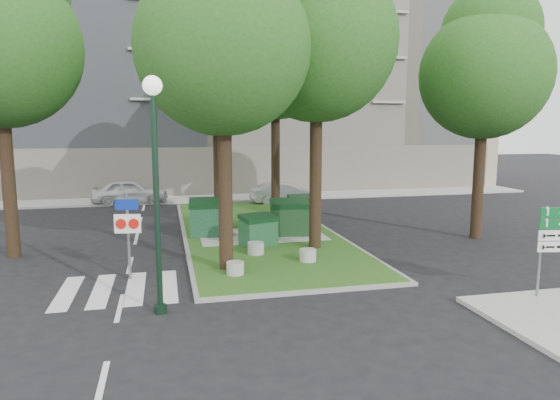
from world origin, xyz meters
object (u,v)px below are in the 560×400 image
object	(u,v)px
tree_street_right	(486,63)
directional_sign	(560,237)
car_white	(130,192)
street_lamp	(155,167)
tree_median_near_right	(319,25)
tree_median_far	(277,48)
bollard_mid	(256,248)
tree_median_mid	(219,68)
car_silver	(283,193)
tree_median_near_left	(225,30)
traffic_sign_pole	(128,225)
dumpster_d	(303,208)
litter_bin	(300,209)
dumpster_a	(210,218)
dumpster_c	(290,218)
tree_street_left	(0,30)
dumpster_b	(258,230)
bollard_right	(308,255)
bollard_left	(235,268)

from	to	relation	value
tree_street_right	directional_sign	size ratio (longest dim) A/B	4.28
car_white	street_lamp	bearing A→B (deg)	-174.88
tree_median_near_right	tree_median_far	world-z (taller)	tree_median_far
bollard_mid	directional_sign	xyz separation A→B (m)	(6.87, -6.06, 1.36)
tree_median_mid	car_silver	world-z (taller)	tree_median_mid
tree_median_near_left	traffic_sign_pole	size ratio (longest dim) A/B	4.10
directional_sign	dumpster_d	bearing A→B (deg)	117.43
litter_bin	car_white	size ratio (longest dim) A/B	0.17
dumpster_a	dumpster_c	size ratio (longest dim) A/B	1.00
tree_median_near_left	tree_street_left	xyz separation A→B (m)	(-7.00, 3.50, 0.33)
tree_street_left	bollard_mid	bearing A→B (deg)	-13.85
street_lamp	car_silver	bearing A→B (deg)	66.89
dumpster_b	directional_sign	xyz separation A→B (m)	(6.56, -7.26, 0.99)
tree_street_right	bollard_right	world-z (taller)	tree_street_right
tree_median_far	car_silver	size ratio (longest dim) A/B	3.13
tree_median_far	street_lamp	bearing A→B (deg)	-114.57
traffic_sign_pole	tree_median_near_left	bearing A→B (deg)	12.69
car_white	car_silver	bearing A→B (deg)	-102.29
dumpster_c	dumpster_d	xyz separation A→B (m)	(1.37, 2.84, -0.12)
dumpster_c	bollard_mid	distance (m)	3.43
tree_street_left	street_lamp	bearing A→B (deg)	-53.59
bollard_mid	dumpster_a	bearing A→B (deg)	110.59
bollard_left	dumpster_b	bearing A→B (deg)	68.60
bollard_left	directional_sign	bearing A→B (deg)	-25.73
bollard_right	litter_bin	bearing A→B (deg)	76.31
tree_median_near_left	street_lamp	world-z (taller)	tree_median_near_left
dumpster_a	directional_sign	bearing A→B (deg)	-44.44
street_lamp	tree_median_mid	bearing A→B (deg)	75.00
street_lamp	bollard_right	bearing A→B (deg)	35.43
tree_street_left	dumpster_c	xyz separation A→B (m)	(10.04, 0.80, -6.83)
tree_median_near_right	directional_sign	xyz separation A→B (m)	(4.50, -6.56, -6.30)
bollard_left	street_lamp	world-z (taller)	street_lamp
dumpster_d	tree_median_mid	bearing A→B (deg)	-173.47
bollard_mid	bollard_left	bearing A→B (deg)	-114.80
bollard_right	tree_median_mid	bearing A→B (deg)	108.70
litter_bin	tree_street_right	bearing A→B (deg)	-44.69
litter_bin	tree_median_near_left	bearing A→B (deg)	-118.98
tree_median_far	tree_median_near_right	bearing A→B (deg)	-91.53
street_lamp	dumpster_d	bearing A→B (deg)	57.74
dumpster_c	dumpster_d	world-z (taller)	dumpster_c
bollard_mid	traffic_sign_pole	bearing A→B (deg)	-158.03
tree_median_near_right	bollard_right	xyz separation A→B (m)	(-0.87, -1.80, -7.67)
tree_median_near_right	tree_street_right	xyz separation A→B (m)	(7.00, 0.50, -1.00)
tree_median_near_right	dumpster_a	world-z (taller)	tree_median_near_right
tree_median_near_right	tree_median_far	size ratio (longest dim) A/B	0.96
tree_median_near_right	street_lamp	world-z (taller)	tree_median_near_right
dumpster_b	directional_sign	bearing A→B (deg)	-68.29
tree_street_right	traffic_sign_pole	world-z (taller)	tree_street_right
tree_median_near_right	dumpster_a	size ratio (longest dim) A/B	6.68
tree_median_near_left	street_lamp	xyz separation A→B (m)	(-2.09, -3.16, -3.75)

